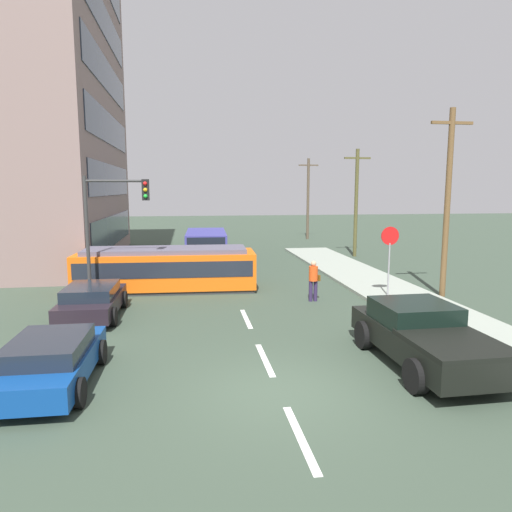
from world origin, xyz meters
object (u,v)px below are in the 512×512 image
at_px(parked_sedan_near, 51,360).
at_px(city_bus, 206,243).
at_px(pedestrian_crossing, 313,278).
at_px(utility_pole_near, 448,200).
at_px(pickup_truck_parked, 423,335).
at_px(streetcar_tram, 166,268).
at_px(parked_sedan_mid, 92,300).
at_px(traffic_light_mast, 112,215).
at_px(utility_pole_mid, 356,201).
at_px(utility_pole_far, 308,197).
at_px(stop_sign, 390,247).

bearing_deg(parked_sedan_near, city_bus, 77.23).
distance_m(pedestrian_crossing, utility_pole_near, 6.52).
xyz_separation_m(pedestrian_crossing, pickup_truck_parked, (0.95, -7.17, -0.15)).
bearing_deg(streetcar_tram, utility_pole_near, -14.35).
bearing_deg(streetcar_tram, parked_sedan_near, -102.23).
height_order(parked_sedan_near, parked_sedan_mid, same).
relative_size(traffic_light_mast, utility_pole_mid, 0.71).
xyz_separation_m(parked_sedan_near, parked_sedan_mid, (-0.22, 5.93, 0.00)).
height_order(utility_pole_near, utility_pole_far, utility_pole_near).
bearing_deg(parked_sedan_mid, utility_pole_far, 59.64).
relative_size(streetcar_tram, utility_pole_mid, 1.12).
bearing_deg(streetcar_tram, stop_sign, -18.30).
xyz_separation_m(pickup_truck_parked, parked_sedan_near, (-9.17, 0.04, -0.18)).
bearing_deg(parked_sedan_near, streetcar_tram, 77.77).
relative_size(parked_sedan_near, utility_pole_near, 0.53).
distance_m(city_bus, utility_pole_near, 15.71).
distance_m(streetcar_tram, city_bus, 9.33).
bearing_deg(utility_pole_mid, traffic_light_mast, -142.81).
bearing_deg(pickup_truck_parked, parked_sedan_near, 179.75).
bearing_deg(utility_pole_mid, streetcar_tram, -143.89).
distance_m(parked_sedan_mid, traffic_light_mast, 3.78).
height_order(parked_sedan_mid, stop_sign, stop_sign).
height_order(pedestrian_crossing, parked_sedan_near, pedestrian_crossing).
bearing_deg(pickup_truck_parked, parked_sedan_mid, 147.56).
relative_size(streetcar_tram, parked_sedan_mid, 1.94).
relative_size(stop_sign, utility_pole_near, 0.37).
bearing_deg(city_bus, streetcar_tram, -103.37).
bearing_deg(parked_sedan_mid, stop_sign, 5.87).
height_order(stop_sign, utility_pole_near, utility_pole_near).
distance_m(traffic_light_mast, utility_pole_far, 26.01).
height_order(traffic_light_mast, utility_pole_mid, utility_pole_mid).
height_order(city_bus, utility_pole_far, utility_pole_far).
height_order(city_bus, utility_pole_near, utility_pole_near).
relative_size(pedestrian_crossing, traffic_light_mast, 0.33).
height_order(streetcar_tram, stop_sign, stop_sign).
relative_size(pedestrian_crossing, pickup_truck_parked, 0.33).
xyz_separation_m(city_bus, parked_sedan_near, (-4.36, -19.26, -0.43)).
xyz_separation_m(parked_sedan_near, utility_pole_far, (14.07, 30.32, 3.19)).
bearing_deg(utility_pole_mid, pickup_truck_parked, -105.36).
relative_size(pedestrian_crossing, parked_sedan_near, 0.41).
distance_m(utility_pole_mid, utility_pole_far, 11.22).
bearing_deg(stop_sign, city_bus, 120.27).
height_order(pedestrian_crossing, parked_sedan_mid, pedestrian_crossing).
bearing_deg(city_bus, utility_pole_far, 48.75).
xyz_separation_m(parked_sedan_mid, utility_pole_far, (14.29, 24.39, 3.19)).
relative_size(streetcar_tram, traffic_light_mast, 1.58).
relative_size(city_bus, traffic_light_mast, 1.20).
xyz_separation_m(streetcar_tram, utility_pole_mid, (12.22, 8.92, 2.77)).
xyz_separation_m(pickup_truck_parked, utility_pole_mid, (5.26, 19.15, 2.97)).
relative_size(city_bus, parked_sedan_mid, 1.47).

